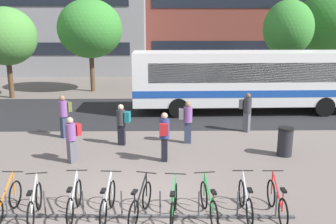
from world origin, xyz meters
The scene contains 24 objects.
ground centered at (0.00, 0.00, 0.00)m, with size 200.00×200.00×0.00m, color #6B605B.
bus_lane_asphalt centered at (0.00, 10.27, 0.00)m, with size 80.00×7.20×0.01m, color #232326.
city_bus centered at (5.13, 10.27, 1.78)m, with size 12.08×2.84×3.20m.
bike_rack centered at (0.04, -0.68, 0.09)m, with size 7.43×0.26×0.70m.
parked_bicycle_orange_0 centered at (-3.20, -0.62, 0.38)m, with size 0.52×1.72×0.99m.
parked_bicycle_silver_1 centered at (-2.48, -0.72, 0.38)m, with size 0.52×1.71×0.99m.
parked_bicycle_silver_2 centered at (-1.58, -0.55, 0.38)m, with size 0.52×1.72×0.99m.
parked_bicycle_silver_3 centered at (-0.76, -0.62, 0.38)m, with size 0.52×1.72×0.99m.
parked_bicycle_black_4 centered at (0.03, -0.71, 0.38)m, with size 0.62×1.68×0.99m.
parked_bicycle_green_5 centered at (0.83, -0.81, 0.38)m, with size 0.52×1.72×0.99m.
parked_bicycle_green_6 centered at (1.67, -0.73, 0.38)m, with size 0.52×1.72×0.99m.
parked_bicycle_silver_7 centered at (2.57, -0.64, 0.38)m, with size 0.52×1.72×0.99m.
parked_bicycle_red_8 centered at (3.33, -0.66, 0.38)m, with size 0.52×1.72×0.99m.
commuter_red_pack_0 centered at (-2.47, 3.02, 0.91)m, with size 0.57×0.60×1.58m.
commuter_red_pack_1 centered at (0.63, 3.05, 0.98)m, with size 0.36×0.54×1.71m.
commuter_grey_pack_2 centered at (1.52, 5.01, 0.96)m, with size 0.53×0.35×1.67m.
commuter_grey_pack_3 centered at (4.21, 6.55, 0.98)m, with size 0.59×0.58×1.71m.
commuter_teal_pack_4 centered at (-0.98, 4.81, 0.93)m, with size 0.57×0.40×1.61m.
commuter_olive_pack_5 centered at (-3.47, 5.83, 1.02)m, with size 0.56×0.60×1.77m.
trash_bin centered at (4.92, 3.55, 0.52)m, with size 0.55×0.55×1.03m.
street_tree_0 centered at (-9.08, 14.33, 3.85)m, with size 3.71×3.71×5.64m.
street_tree_1 centered at (13.05, 18.98, 4.71)m, with size 4.91×4.91×7.08m.
street_tree_2 centered at (8.94, 15.88, 4.32)m, with size 3.30×3.30×6.18m.
street_tree_3 centered at (-4.32, 16.63, 4.28)m, with size 4.37×4.37×6.28m.
Camera 1 is at (0.57, -8.61, 4.55)m, focal length 38.68 mm.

